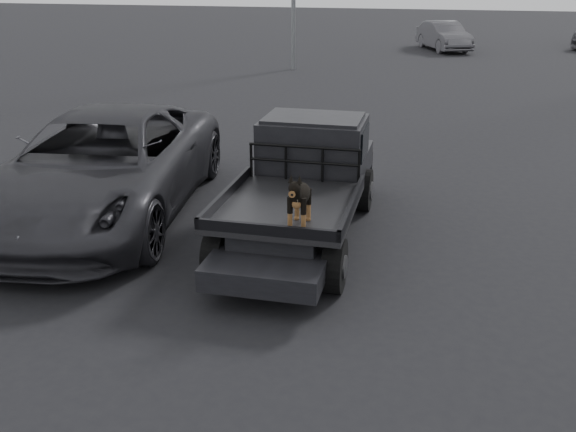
% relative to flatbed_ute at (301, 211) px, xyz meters
% --- Properties ---
extents(ground, '(120.00, 120.00, 0.00)m').
position_rel_flatbed_ute_xyz_m(ground, '(0.04, -1.67, -0.46)').
color(ground, black).
rests_on(ground, ground).
extents(flatbed_ute, '(2.00, 5.40, 0.92)m').
position_rel_flatbed_ute_xyz_m(flatbed_ute, '(0.00, 0.00, 0.00)').
color(flatbed_ute, black).
rests_on(flatbed_ute, ground).
extents(ute_cab, '(1.72, 1.30, 0.88)m').
position_rel_flatbed_ute_xyz_m(ute_cab, '(0.00, 0.95, 0.90)').
color(ute_cab, black).
rests_on(ute_cab, flatbed_ute).
extents(headache_rack, '(1.80, 0.08, 0.55)m').
position_rel_flatbed_ute_xyz_m(headache_rack, '(0.00, 0.20, 0.74)').
color(headache_rack, black).
rests_on(headache_rack, flatbed_ute).
extents(dog, '(0.32, 0.60, 0.74)m').
position_rel_flatbed_ute_xyz_m(dog, '(0.34, -1.68, 0.83)').
color(dog, black).
rests_on(dog, flatbed_ute).
extents(parked_suv, '(3.79, 6.81, 1.80)m').
position_rel_flatbed_ute_xyz_m(parked_suv, '(-3.56, 0.20, 0.44)').
color(parked_suv, '#2C2C31').
rests_on(parked_suv, ground).
extents(distant_car_a, '(3.05, 4.61, 1.44)m').
position_rel_flatbed_ute_xyz_m(distant_car_a, '(1.99, 25.57, 0.26)').
color(distant_car_a, '#4E4D52').
rests_on(distant_car_a, ground).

